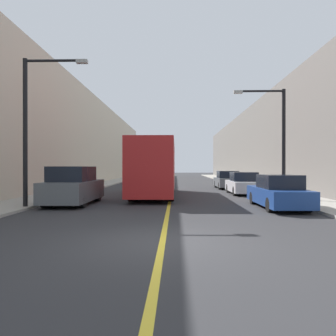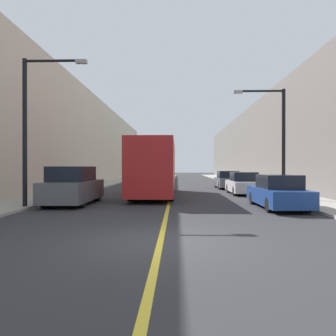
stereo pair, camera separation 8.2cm
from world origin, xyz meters
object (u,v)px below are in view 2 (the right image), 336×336
at_px(car_right_mid, 243,184).
at_px(car_right_far, 227,181).
at_px(car_right_near, 278,193).
at_px(parked_suv_left, 73,187).
at_px(street_lamp_left, 31,120).
at_px(bus, 155,168).
at_px(street_lamp_right, 278,134).

xyz_separation_m(car_right_mid, car_right_far, (-0.16, 5.97, 0.00)).
bearing_deg(car_right_near, car_right_far, 90.81).
bearing_deg(parked_suv_left, street_lamp_left, -124.74).
bearing_deg(street_lamp_left, car_right_mid, 36.48).
distance_m(bus, car_right_far, 9.52).
distance_m(street_lamp_left, street_lamp_right, 12.84).
bearing_deg(parked_suv_left, bus, 51.99).
bearing_deg(car_right_far, bus, -128.06).
bearing_deg(street_lamp_right, car_right_near, -107.12).
distance_m(bus, street_lamp_left, 8.67).
bearing_deg(bus, car_right_far, 51.94).
xyz_separation_m(bus, car_right_far, (5.83, 7.44, -1.13)).
bearing_deg(car_right_mid, parked_suv_left, -147.10).
bearing_deg(street_lamp_left, car_right_far, 52.38).
distance_m(parked_suv_left, car_right_far, 15.60).
xyz_separation_m(street_lamp_left, street_lamp_right, (12.17, 4.08, -0.24)).
bearing_deg(car_right_far, street_lamp_left, -127.62).
relative_size(car_right_near, car_right_mid, 1.11).
height_order(car_right_mid, car_right_far, car_right_far).
relative_size(car_right_far, street_lamp_right, 0.73).
distance_m(car_right_far, street_lamp_right, 10.58).
bearing_deg(bus, car_right_mid, 13.85).
bearing_deg(bus, parked_suv_left, -128.01).
height_order(bus, car_right_mid, bus).
distance_m(car_right_near, car_right_far, 13.57).
xyz_separation_m(parked_suv_left, car_right_far, (9.61, 12.29, -0.19)).
distance_m(car_right_far, street_lamp_left, 18.15).
relative_size(bus, car_right_far, 2.37).
bearing_deg(car_right_far, car_right_near, -89.19).
distance_m(car_right_mid, street_lamp_right, 5.22).
height_order(car_right_mid, street_lamp_right, street_lamp_right).
xyz_separation_m(bus, street_lamp_left, (-5.07, -6.70, 2.15)).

